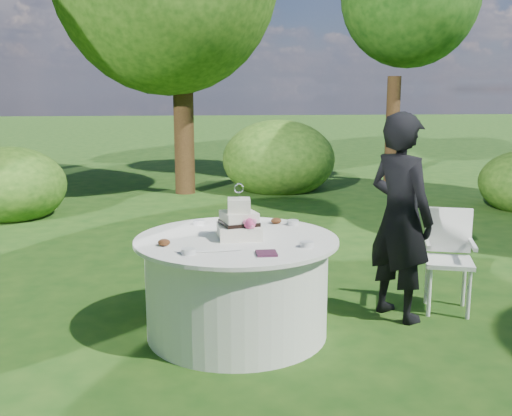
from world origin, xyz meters
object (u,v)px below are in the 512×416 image
Objects in this scene: guest at (400,217)px; cake at (239,223)px; chair at (448,251)px; napkins at (267,253)px; table at (237,286)px.

guest reaches higher than cake.
cake reaches higher than chair.
napkins is 0.08× the size of guest.
cake is at bearing -169.34° from chair.
guest is 1.46m from table.
table is at bearing 70.09° from guest.
napkins is 0.16× the size of chair.
table is 1.78× the size of chair.
cake is 1.90m from chair.
napkins is at bearing -73.34° from cake.
cake is (-0.15, 0.49, 0.10)m from napkins.
cake is at bearing 4.29° from table.
napkins is 1.38m from guest.
guest is (1.19, 0.70, 0.08)m from napkins.
guest is at bearing 30.29° from napkins.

